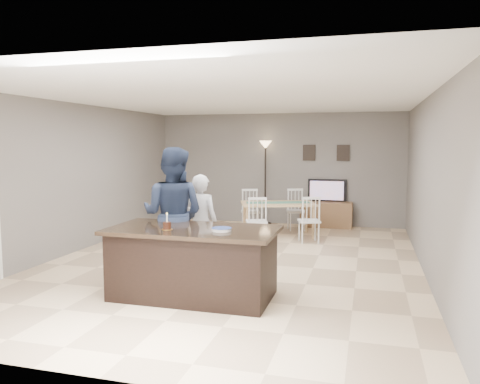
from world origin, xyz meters
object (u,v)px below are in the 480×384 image
(floor_lamp, at_px, (265,160))
(dining_table, at_px, (278,208))
(plate_stack, at_px, (222,229))
(television, at_px, (327,191))
(woman, at_px, (201,223))
(man, at_px, (173,214))
(birthday_cake, at_px, (167,226))
(kitchen_island, at_px, (193,262))
(tv_console, at_px, (326,214))

(floor_lamp, bearing_deg, dining_table, -67.30)
(plate_stack, distance_m, dining_table, 4.30)
(television, bearing_deg, woman, 71.03)
(woman, distance_m, man, 0.63)
(woman, relative_size, man, 0.78)
(man, distance_m, dining_table, 3.69)
(birthday_cake, xyz_separation_m, plate_stack, (0.69, 0.09, -0.03))
(floor_lamp, bearing_deg, television, 1.93)
(kitchen_island, distance_m, floor_lamp, 5.71)
(television, height_order, birthday_cake, television)
(man, distance_m, floor_lamp, 5.01)
(tv_console, relative_size, man, 0.62)
(kitchen_island, xyz_separation_m, plate_stack, (0.41, -0.09, 0.47))
(man, bearing_deg, kitchen_island, 131.09)
(birthday_cake, height_order, floor_lamp, floor_lamp)
(television, xyz_separation_m, floor_lamp, (-1.48, -0.05, 0.72))
(woman, bearing_deg, floor_lamp, -88.65)
(birthday_cake, bearing_deg, man, 108.61)
(television, bearing_deg, plate_stack, 82.19)
(floor_lamp, bearing_deg, kitchen_island, -87.12)
(tv_console, distance_m, dining_table, 1.67)
(woman, height_order, birthday_cake, woman)
(tv_console, relative_size, birthday_cake, 5.69)
(kitchen_island, relative_size, man, 1.12)
(birthday_cake, bearing_deg, woman, 92.32)
(kitchen_island, height_order, man, man)
(tv_console, xyz_separation_m, woman, (-1.53, -4.39, 0.45))
(dining_table, bearing_deg, floor_lamp, 93.32)
(woman, height_order, man, man)
(kitchen_island, bearing_deg, man, 131.16)
(tv_console, distance_m, birthday_cake, 5.97)
(woman, relative_size, dining_table, 0.71)
(woman, xyz_separation_m, dining_table, (0.63, 3.02, -0.16))
(kitchen_island, relative_size, plate_stack, 8.56)
(kitchen_island, relative_size, woman, 1.43)
(man, bearing_deg, woman, -111.36)
(television, bearing_deg, tv_console, 90.00)
(tv_console, height_order, birthday_cake, birthday_cake)
(birthday_cake, height_order, dining_table, birthday_cake)
(man, bearing_deg, dining_table, -103.43)
(tv_console, relative_size, television, 1.31)
(birthday_cake, xyz_separation_m, floor_lamp, (-0.00, 5.77, 0.63))
(television, distance_m, floor_lamp, 1.65)
(man, xyz_separation_m, floor_lamp, (0.27, 4.96, 0.62))
(woman, distance_m, birthday_cake, 1.38)
(man, height_order, plate_stack, man)
(kitchen_island, xyz_separation_m, floor_lamp, (-0.28, 5.59, 1.13))
(tv_console, xyz_separation_m, birthday_cake, (-1.48, -5.75, 0.65))
(television, relative_size, woman, 0.61)
(plate_stack, distance_m, floor_lamp, 5.76)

